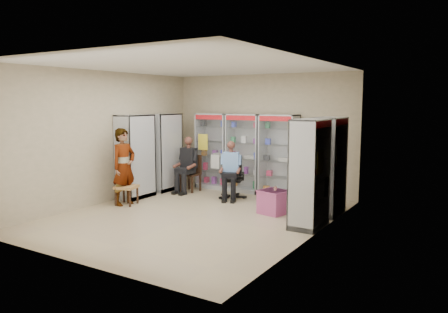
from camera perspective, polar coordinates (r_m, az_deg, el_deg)
The scene contains 18 objects.
floor at distance 8.94m, azimuth -3.84°, elevation -7.80°, with size 6.00×6.00×0.00m, color tan.
room_shell at distance 8.65m, azimuth -3.95°, elevation 4.91°, with size 5.02×6.02×3.01m.
cabinet_back_left at distance 11.70m, azimuth -1.34°, elevation 0.74°, with size 0.90×0.50×2.00m, color #9EA0A5.
cabinet_back_mid at distance 11.22m, azimuth 2.74°, elevation 0.46°, with size 0.90×0.50×2.00m, color #A1A3A8.
cabinet_back_right at distance 10.80m, azimuth 7.16°, elevation 0.15°, with size 0.90×0.50×2.00m, color silver.
cabinet_right_far at distance 9.17m, azimuth 13.53°, elevation -1.23°, with size 0.50×0.90×2.00m, color #A9ADB1.
cabinet_right_near at distance 8.14m, azimuth 11.12°, elevation -2.21°, with size 0.50×0.90×2.00m, color #AEB1B6.
cabinet_left_far at distance 11.50m, azimuth -7.76°, elevation 0.57°, with size 0.50×0.90×2.00m, color #B6B9BE.
cabinet_left_near at distance 10.68m, azimuth -11.49°, elevation -0.01°, with size 0.50×0.90×2.00m, color #A7AAAE.
wooden_chair at distance 11.32m, azimuth -4.40°, elevation -2.20°, with size 0.42×0.42×0.94m, color #322013.
seated_customer at distance 11.25m, azimuth -4.56°, elevation -1.23°, with size 0.44×0.60×1.34m, color black, non-canonical shape.
office_chair at distance 10.46m, azimuth 1.08°, elevation -2.73°, with size 0.56×0.56×1.02m, color black.
seated_shopkeeper at distance 10.40m, azimuth 0.95°, elevation -2.01°, with size 0.43×0.59×1.30m, color #76B2E9, non-canonical shape.
pink_trunk at distance 9.14m, azimuth 6.47°, elevation -5.91°, with size 0.51×0.49×0.49m, color #AD4589.
tea_glass at distance 9.06m, azimuth 6.72°, elevation -4.15°, with size 0.07×0.07×0.09m, color #541107.
woven_stool_a at distance 9.37m, azimuth 10.32°, elevation -5.92°, with size 0.41×0.41×0.41m, color #9D6F42.
woven_stool_b at distance 10.11m, azimuth -12.59°, elevation -4.94°, with size 0.44×0.44×0.44m, color #A77C46.
standing_man at distance 10.02m, azimuth -12.95°, elevation -1.31°, with size 0.63×0.41×1.73m, color #9B9B9D.
Camera 1 is at (5.02, -7.04, 2.30)m, focal length 35.00 mm.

